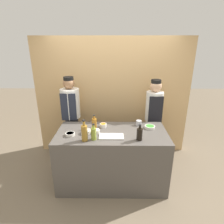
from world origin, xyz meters
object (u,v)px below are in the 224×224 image
sauce_bowl_orange (103,125)px  bottle_soy (140,134)px  bottle_vinegar (84,133)px  cup_steel (139,123)px  sauce_bowl_purple (70,134)px  bottle_oil (94,133)px  bottle_amber (94,123)px  chef_left (71,117)px  sauce_bowl_green (150,127)px  sauce_bowl_yellow (96,131)px  cutting_board (111,136)px  chef_right (153,118)px  sauce_bowl_red (87,131)px

sauce_bowl_orange → bottle_soy: bottle_soy is taller
bottle_soy → bottle_vinegar: size_ratio=0.77×
bottle_vinegar → cup_steel: bearing=33.0°
sauce_bowl_purple → bottle_oil: bearing=-17.9°
bottle_amber → chef_left: size_ratio=0.14×
bottle_oil → cup_steel: size_ratio=2.64×
sauce_bowl_green → chef_left: (-1.42, 0.52, -0.04)m
sauce_bowl_orange → bottle_amber: (-0.14, -0.05, 0.06)m
sauce_bowl_orange → sauce_bowl_yellow: sauce_bowl_orange is taller
sauce_bowl_orange → cutting_board: (0.14, -0.36, -0.02)m
bottle_soy → cup_steel: 0.53m
sauce_bowl_orange → bottle_soy: 0.71m
bottle_soy → chef_left: (-1.19, 0.93, -0.11)m
bottle_oil → sauce_bowl_yellow: bearing=86.5°
sauce_bowl_orange → chef_right: (0.94, 0.48, -0.06)m
sauce_bowl_purple → bottle_amber: size_ratio=0.61×
sauce_bowl_purple → cup_steel: (1.10, 0.40, 0.02)m
sauce_bowl_green → cup_steel: 0.21m
cutting_board → bottle_soy: bearing=-11.6°
sauce_bowl_orange → cutting_board: bearing=-68.6°
sauce_bowl_green → chef_right: (0.16, 0.52, -0.05)m
sauce_bowl_purple → bottle_oil: (0.37, -0.12, 0.07)m
sauce_bowl_green → bottle_vinegar: size_ratio=0.52×
sauce_bowl_yellow → bottle_soy: 0.69m
sauce_bowl_red → chef_left: chef_left is taller
sauce_bowl_purple → cup_steel: size_ratio=1.50×
sauce_bowl_green → sauce_bowl_orange: bearing=177.1°
sauce_bowl_red → chef_right: (1.19, 0.72, -0.06)m
sauce_bowl_orange → chef_left: bearing=143.2°
bottle_oil → chef_right: size_ratio=0.15×
sauce_bowl_purple → bottle_soy: 1.05m
sauce_bowl_green → bottle_oil: bearing=-155.9°
cup_steel → sauce_bowl_red: bearing=-159.3°
sauce_bowl_orange → sauce_bowl_purple: bearing=-147.0°
sauce_bowl_orange → sauce_bowl_red: size_ratio=0.80×
sauce_bowl_orange → bottle_oil: (-0.11, -0.44, 0.07)m
sauce_bowl_orange → bottle_oil: bearing=-104.6°
sauce_bowl_purple → chef_left: size_ratio=0.08×
sauce_bowl_red → bottle_vinegar: size_ratio=0.44×
sauce_bowl_purple → chef_left: (-0.15, 0.80, -0.04)m
sauce_bowl_purple → sauce_bowl_green: bearing=12.4°
sauce_bowl_purple → bottle_soy: (1.04, -0.13, 0.07)m
bottle_soy → chef_left: size_ratio=0.15×
sauce_bowl_red → chef_left: size_ratio=0.08×
chef_right → bottle_amber: bearing=-154.0°
sauce_bowl_purple → sauce_bowl_red: bearing=17.8°
chef_left → cup_steel: bearing=-17.6°
chef_left → chef_right: size_ratio=1.03×
bottle_amber → chef_right: size_ratio=0.14×
sauce_bowl_yellow → bottle_soy: bearing=-19.1°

